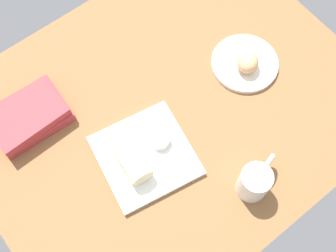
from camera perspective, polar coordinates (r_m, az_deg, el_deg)
The scene contains 8 objects.
dining_table at distance 126.81cm, azimuth 0.11°, elevation 2.03°, with size 110.00×90.00×4.00cm, color brown.
round_plate at distance 133.00cm, azimuth 9.82°, elevation 7.93°, with size 19.59×19.59×1.40cm, color silver.
scone_pastry at distance 129.19cm, azimuth 10.20°, elevation 8.13°, with size 7.15×6.09×5.72cm, color tan.
square_plate at distance 118.71cm, azimuth -2.90°, elevation -3.83°, with size 23.73×23.73×1.60cm, color white.
sauce_cup at distance 117.76cm, azimuth -0.99°, elevation -1.83°, with size 5.04×5.04×2.65cm.
breakfast_wrap at distance 114.31cm, azimuth -4.61°, elevation -4.53°, with size 6.18×6.18×11.31cm, color beige.
book_stack at distance 126.63cm, azimuth -17.55°, elevation 1.24°, with size 21.43×16.48×5.92cm.
coffee_mug at distance 113.97cm, azimuth 11.12°, elevation -6.94°, with size 13.13×7.98×10.11cm.
Camera 1 is at (-33.77, -42.77, 116.50)cm, focal length 47.46 mm.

